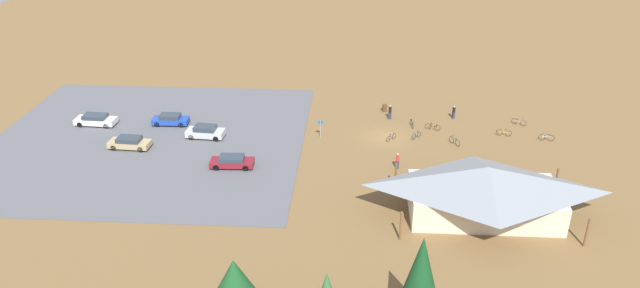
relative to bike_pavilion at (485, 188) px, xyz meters
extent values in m
plane|color=brown|center=(7.97, -15.73, -2.73)|extent=(160.00, 160.00, 0.00)
cube|color=#56565B|center=(34.77, -13.36, -2.71)|extent=(34.97, 33.16, 0.05)
cube|color=beige|center=(0.00, 0.00, -1.37)|extent=(12.96, 6.38, 2.72)
pyramid|color=gray|center=(0.00, 0.00, 1.06)|extent=(15.45, 8.86, 2.14)
cylinder|color=brown|center=(-7.54, -4.25, -1.37)|extent=(0.20, 0.20, 2.72)
cylinder|color=brown|center=(7.54, -4.25, -1.37)|extent=(0.20, 0.20, 2.72)
cylinder|color=brown|center=(-7.54, 4.25, -1.37)|extent=(0.20, 0.20, 2.72)
cylinder|color=brown|center=(7.54, 4.25, -1.37)|extent=(0.20, 0.20, 2.72)
cylinder|color=brown|center=(7.88, -23.26, -2.28)|extent=(0.60, 0.60, 0.90)
cylinder|color=#99999E|center=(15.42, -15.12, -1.63)|extent=(0.08, 0.08, 2.20)
cube|color=#1959B2|center=(15.42, -15.12, -0.83)|extent=(0.56, 0.04, 0.40)
cone|color=#14421E|center=(7.16, 15.38, 2.37)|extent=(3.02, 3.02, 5.86)
cone|color=#194C23|center=(18.94, 16.20, 1.86)|extent=(3.61, 3.61, 3.56)
torus|color=black|center=(4.91, -19.37, -2.38)|extent=(0.14, 0.69, 0.69)
torus|color=black|center=(4.76, -18.33, -2.38)|extent=(0.14, 0.69, 0.69)
cylinder|color=#2347B7|center=(4.83, -18.85, -2.27)|extent=(0.18, 0.96, 0.04)
cylinder|color=#2347B7|center=(4.86, -19.04, -2.17)|extent=(0.04, 0.04, 0.44)
cube|color=black|center=(4.86, -19.04, -1.95)|extent=(0.11, 0.21, 0.05)
cylinder|color=#2347B7|center=(4.77, -18.44, -2.18)|extent=(0.04, 0.04, 0.41)
cylinder|color=black|center=(4.77, -18.44, -1.97)|extent=(0.48, 0.10, 0.03)
torus|color=black|center=(-10.47, -15.83, -2.36)|extent=(0.73, 0.15, 0.74)
torus|color=black|center=(-9.49, -15.98, -2.36)|extent=(0.73, 0.15, 0.74)
cylinder|color=silver|center=(-9.98, -15.91, -2.24)|extent=(0.91, 0.17, 0.04)
cylinder|color=silver|center=(-10.16, -15.88, -2.17)|extent=(0.04, 0.04, 0.39)
cube|color=black|center=(-10.16, -15.88, -1.97)|extent=(0.21, 0.11, 0.05)
cylinder|color=silver|center=(-9.59, -15.96, -2.11)|extent=(0.04, 0.04, 0.50)
cylinder|color=black|center=(-9.59, -15.96, -1.86)|extent=(0.10, 0.48, 0.03)
torus|color=black|center=(-7.46, -20.37, -2.38)|extent=(0.61, 0.41, 0.70)
torus|color=black|center=(-8.35, -19.81, -2.38)|extent=(0.61, 0.41, 0.70)
cylinder|color=#B7B7BC|center=(-7.91, -20.09, -2.26)|extent=(0.85, 0.55, 0.04)
cylinder|color=#B7B7BC|center=(-7.74, -20.19, -2.20)|extent=(0.04, 0.04, 0.36)
cube|color=black|center=(-7.74, -20.19, -2.02)|extent=(0.21, 0.17, 0.05)
cylinder|color=#B7B7BC|center=(-8.27, -19.86, -2.13)|extent=(0.04, 0.04, 0.51)
cylinder|color=black|center=(-8.27, -19.86, -1.87)|extent=(0.28, 0.42, 0.03)
torus|color=black|center=(2.97, -18.21, -2.38)|extent=(0.68, 0.27, 0.71)
torus|color=black|center=(1.95, -17.86, -2.38)|extent=(0.68, 0.27, 0.71)
cylinder|color=black|center=(2.46, -18.04, -2.26)|extent=(0.95, 0.35, 0.04)
cylinder|color=black|center=(2.64, -18.10, -2.17)|extent=(0.04, 0.04, 0.41)
cube|color=black|center=(2.64, -18.10, -1.96)|extent=(0.22, 0.14, 0.05)
cylinder|color=black|center=(2.05, -17.90, -2.17)|extent=(0.04, 0.04, 0.42)
cylinder|color=black|center=(2.05, -17.90, -1.96)|extent=(0.19, 0.46, 0.03)
torus|color=black|center=(4.22, -15.92, -2.39)|extent=(0.49, 0.52, 0.68)
torus|color=black|center=(4.89, -15.21, -2.39)|extent=(0.49, 0.52, 0.68)
cylinder|color=#197A7F|center=(4.56, -15.57, -2.28)|extent=(0.64, 0.68, 0.04)
cylinder|color=#197A7F|center=(4.44, -15.69, -2.17)|extent=(0.04, 0.04, 0.44)
cube|color=black|center=(4.44, -15.69, -1.95)|extent=(0.20, 0.20, 0.05)
cylinder|color=#197A7F|center=(4.82, -15.28, -2.17)|extent=(0.04, 0.04, 0.45)
cylinder|color=black|center=(4.82, -15.28, -1.94)|extent=(0.37, 0.35, 0.03)
torus|color=black|center=(7.76, -14.55, -2.39)|extent=(0.50, 0.52, 0.68)
torus|color=black|center=(7.09, -15.25, -2.39)|extent=(0.50, 0.52, 0.68)
cylinder|color=#722D9E|center=(7.42, -14.90, -2.28)|extent=(0.65, 0.67, 0.04)
cylinder|color=#722D9E|center=(7.55, -14.77, -2.19)|extent=(0.04, 0.04, 0.40)
cube|color=black|center=(7.55, -14.77, -1.99)|extent=(0.20, 0.20, 0.05)
cylinder|color=#722D9E|center=(7.15, -15.18, -2.18)|extent=(0.04, 0.04, 0.41)
cylinder|color=black|center=(7.15, -15.18, -1.98)|extent=(0.37, 0.36, 0.03)
torus|color=black|center=(0.19, -13.87, -2.35)|extent=(0.47, 0.64, 0.76)
torus|color=black|center=(0.75, -14.67, -2.35)|extent=(0.47, 0.64, 0.76)
cylinder|color=#1E7F38|center=(0.47, -14.27, -2.23)|extent=(0.55, 0.76, 0.04)
cylinder|color=#1E7F38|center=(0.37, -14.13, -2.15)|extent=(0.04, 0.04, 0.40)
cube|color=black|center=(0.37, -14.13, -1.95)|extent=(0.18, 0.21, 0.05)
cylinder|color=#1E7F38|center=(0.70, -14.59, -2.08)|extent=(0.04, 0.04, 0.53)
cylinder|color=black|center=(0.70, -14.59, -1.82)|extent=(0.41, 0.30, 0.03)
torus|color=black|center=(-5.98, -16.81, -2.39)|extent=(0.68, 0.18, 0.69)
torus|color=black|center=(-4.97, -17.02, -2.39)|extent=(0.68, 0.18, 0.69)
cylinder|color=yellow|center=(-5.47, -16.92, -2.27)|extent=(0.93, 0.23, 0.04)
cylinder|color=yellow|center=(-5.65, -16.88, -2.18)|extent=(0.04, 0.04, 0.41)
cube|color=black|center=(-5.65, -16.88, -1.98)|extent=(0.21, 0.12, 0.05)
cylinder|color=yellow|center=(-5.07, -17.00, -2.18)|extent=(0.04, 0.04, 0.42)
cylinder|color=black|center=(-5.07, -17.00, -1.97)|extent=(0.13, 0.48, 0.03)
cube|color=maroon|center=(24.04, -7.47, -2.18)|extent=(4.50, 1.90, 0.56)
cube|color=#2D3842|center=(24.04, -7.47, -1.67)|extent=(2.53, 1.63, 0.46)
cylinder|color=black|center=(25.53, -6.65, -2.36)|extent=(0.65, 0.24, 0.64)
cylinder|color=black|center=(25.57, -8.21, -2.36)|extent=(0.65, 0.24, 0.64)
cylinder|color=black|center=(22.51, -6.73, -2.36)|extent=(0.65, 0.24, 0.64)
cylinder|color=black|center=(22.55, -8.29, -2.36)|extent=(0.65, 0.24, 0.64)
cube|color=white|center=(42.19, -16.87, -2.14)|extent=(4.84, 2.08, 0.63)
cube|color=#2D3842|center=(42.19, -16.87, -1.60)|extent=(2.74, 1.75, 0.46)
cylinder|color=black|center=(43.85, -16.14, -2.36)|extent=(0.65, 0.25, 0.64)
cylinder|color=black|center=(43.77, -17.76, -2.36)|extent=(0.65, 0.25, 0.64)
cylinder|color=black|center=(40.62, -15.98, -2.36)|extent=(0.65, 0.25, 0.64)
cylinder|color=black|center=(40.54, -17.60, -2.36)|extent=(0.65, 0.25, 0.64)
cube|color=#1E42B2|center=(33.39, -17.52, -2.16)|extent=(4.25, 1.79, 0.60)
cube|color=#2D3842|center=(33.39, -17.52, -1.62)|extent=(2.39, 1.55, 0.48)
cylinder|color=black|center=(34.81, -16.75, -2.36)|extent=(0.64, 0.23, 0.64)
cylinder|color=black|center=(34.84, -18.24, -2.36)|extent=(0.64, 0.23, 0.64)
cylinder|color=black|center=(31.94, -16.80, -2.36)|extent=(0.64, 0.23, 0.64)
cylinder|color=black|center=(31.97, -18.30, -2.36)|extent=(0.64, 0.23, 0.64)
cube|color=tan|center=(36.05, -11.09, -2.16)|extent=(4.58, 2.10, 0.61)
cube|color=#2D3842|center=(36.05, -11.09, -1.62)|extent=(2.60, 1.76, 0.47)
cylinder|color=black|center=(37.61, -10.39, -2.36)|extent=(0.65, 0.26, 0.64)
cylinder|color=black|center=(37.51, -11.99, -2.36)|extent=(0.65, 0.26, 0.64)
cylinder|color=black|center=(34.58, -10.20, -2.36)|extent=(0.65, 0.26, 0.64)
cylinder|color=black|center=(34.48, -11.79, -2.36)|extent=(0.65, 0.26, 0.64)
cube|color=#BCBCC1|center=(28.40, -14.26, -2.11)|extent=(4.37, 2.16, 0.70)
cube|color=#2D3842|center=(28.40, -14.26, -1.51)|extent=(2.50, 1.80, 0.51)
cylinder|color=black|center=(29.90, -13.56, -2.36)|extent=(0.66, 0.27, 0.64)
cylinder|color=black|center=(29.78, -15.17, -2.36)|extent=(0.66, 0.27, 0.64)
cylinder|color=black|center=(27.03, -13.34, -2.36)|extent=(0.66, 0.27, 0.64)
cylinder|color=black|center=(26.90, -14.95, -2.36)|extent=(0.66, 0.27, 0.64)
cube|color=#2D3347|center=(-0.40, -21.55, -2.31)|extent=(0.33, 0.38, 0.84)
cylinder|color=black|center=(-0.40, -21.55, -1.60)|extent=(0.36, 0.36, 0.58)
sphere|color=tan|center=(-0.40, -21.55, -1.18)|extent=(0.24, 0.24, 0.24)
cube|color=#2D3347|center=(7.11, -8.32, -2.29)|extent=(0.36, 0.30, 0.87)
cylinder|color=red|center=(7.11, -8.32, -1.56)|extent=(0.36, 0.36, 0.60)
sphere|color=tan|center=(7.11, -8.32, -1.13)|extent=(0.24, 0.24, 0.24)
cube|color=#2D3347|center=(7.34, -20.89, -2.29)|extent=(0.37, 0.32, 0.89)
cylinder|color=black|center=(7.34, -20.89, -1.50)|extent=(0.36, 0.36, 0.69)
sphere|color=tan|center=(7.34, -20.89, -1.03)|extent=(0.24, 0.24, 0.24)
camera|label=1|loc=(11.66, 45.89, 26.49)|focal=33.48mm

